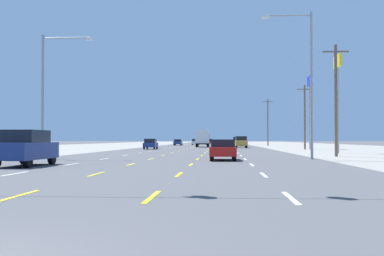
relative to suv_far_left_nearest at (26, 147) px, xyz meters
The scene contains 21 objects.
ground_plane 46.47m from the suv_far_left_nearest, 81.03° to the left, with size 572.00×572.00×0.00m, color #4C4C4F.
lot_apron_left 49.12m from the suv_far_left_nearest, 110.89° to the left, with size 28.00×440.00×0.01m, color gray.
lot_apron_right 55.95m from the suv_far_left_nearest, 55.12° to the left, with size 28.00×440.00×0.01m, color gray.
lane_markings 84.70m from the suv_far_left_nearest, 85.10° to the left, with size 10.64×227.60×0.01m.
signal_span_wire 13.18m from the suv_far_left_nearest, 55.68° to the right, with size 26.28×0.53×9.45m.
suv_far_left_nearest is the anchor object (origin of this frame).
sedan_inner_right_near 13.38m from the suv_far_left_nearest, 35.76° to the left, with size 1.80×4.50×1.46m.
hatchback_far_left_mid 42.94m from the suv_far_left_nearest, 89.57° to the left, with size 1.72×3.90×1.54m.
suv_far_right_midfar 56.86m from the suv_far_left_nearest, 75.63° to the left, with size 1.98×4.90×1.98m.
box_truck_center_turn_far 62.44m from the suv_far_left_nearest, 83.39° to the left, with size 2.40×7.20×3.23m.
suv_far_right_farther 74.68m from the suv_far_left_nearest, 79.12° to the left, with size 1.98×4.90×1.98m.
sedan_far_left_farthest 84.41m from the suv_far_left_nearest, 89.69° to the left, with size 1.80×4.50×1.46m.
hatchback_inner_left_distant_a 95.24m from the suv_far_left_nearest, 87.61° to the left, with size 1.72×3.90×1.54m.
hatchback_center_turn_distant_b 99.68m from the suv_far_left_nearest, 85.72° to the left, with size 1.72×3.90×1.54m.
pole_sign_right_row_1 34.59m from the suv_far_left_nearest, 47.24° to the left, with size 0.24×2.64×10.36m.
pole_sign_right_row_2 51.71m from the suv_far_left_nearest, 62.15° to the left, with size 0.24×2.79×10.91m.
streetlight_left_row_0 10.98m from the suv_far_left_nearest, 104.46° to the left, with size 4.01×0.26×9.47m.
streetlight_right_row_0 20.31m from the suv_far_left_nearest, 29.64° to the left, with size 3.70×0.26×10.92m.
utility_pole_right_row_0 25.86m from the suv_far_left_nearest, 36.68° to the left, with size 2.20×0.26×9.56m.
utility_pole_right_row_1 48.64m from the suv_far_left_nearest, 62.04° to the left, with size 2.20×0.26×9.28m.
utility_pole_right_row_2 82.78m from the suv_far_left_nearest, 75.20° to the left, with size 2.20×0.26×10.47m.
Camera 1 is at (3.52, -4.81, 1.48)m, focal length 43.48 mm.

